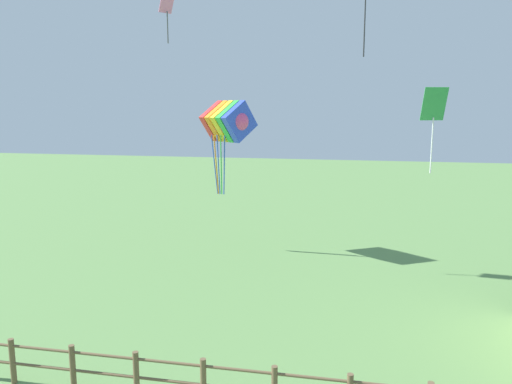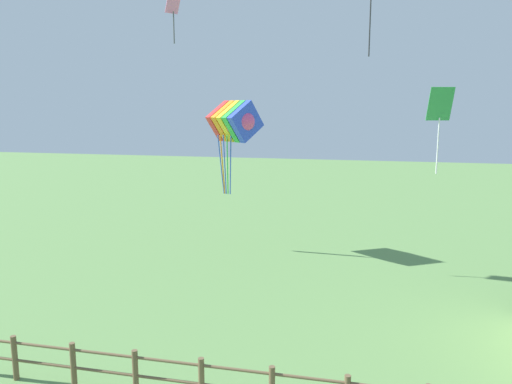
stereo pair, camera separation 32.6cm
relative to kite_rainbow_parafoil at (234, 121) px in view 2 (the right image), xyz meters
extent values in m
cylinder|color=brown|center=(-2.29, -12.56, -5.53)|extent=(0.14, 0.14, 1.16)
cylinder|color=brown|center=(-0.65, -12.56, -5.53)|extent=(0.14, 0.14, 1.16)
cylinder|color=brown|center=(0.99, -12.56, -5.53)|extent=(0.14, 0.14, 1.16)
cylinder|color=brown|center=(2.63, -12.56, -5.53)|extent=(0.14, 0.14, 1.16)
cylinder|color=brown|center=(3.45, -12.56, -5.12)|extent=(21.33, 0.07, 0.07)
ellipsoid|color=#E54C8C|center=(0.00, 0.00, 0.01)|extent=(3.09, 2.97, 1.88)
cube|color=red|center=(-0.67, 0.50, 0.01)|extent=(1.42, 1.74, 1.91)
cube|color=orange|center=(-0.33, 0.25, 0.01)|extent=(1.42, 1.74, 1.91)
cube|color=yellow|center=(0.00, 0.00, 0.01)|extent=(1.42, 1.74, 1.91)
cube|color=green|center=(0.34, -0.25, 0.01)|extent=(1.42, 1.74, 1.91)
cube|color=blue|center=(0.67, -0.50, 0.01)|extent=(1.42, 1.74, 1.91)
cylinder|color=blue|center=(-0.65, -0.10, -2.02)|extent=(0.24, 0.43, 2.82)
cylinder|color=orange|center=(-0.56, -0.14, -2.02)|extent=(0.15, 0.45, 2.82)
cylinder|color=blue|center=(-0.44, -0.18, -2.02)|extent=(0.05, 0.45, 2.82)
cylinder|color=green|center=(-0.30, -0.20, -2.02)|extent=(0.15, 0.45, 2.82)
cylinder|color=blue|center=(-0.15, -0.22, -2.02)|extent=(0.24, 0.43, 2.82)
cube|color=pink|center=(-1.88, -2.46, 4.86)|extent=(0.63, 0.70, 0.79)
cylinder|color=#4C4C51|center=(-1.88, -2.46, 3.88)|extent=(0.05, 0.05, 1.27)
cylinder|color=#2D2D33|center=(6.01, -3.61, 3.68)|extent=(0.05, 0.05, 2.45)
cube|color=green|center=(8.57, -3.47, 0.77)|extent=(0.95, 0.60, 1.18)
cylinder|color=white|center=(8.57, -3.47, -0.73)|extent=(0.05, 0.05, 2.02)
camera|label=1|loc=(5.88, -22.57, 0.68)|focal=35.00mm
camera|label=2|loc=(6.20, -22.50, 0.68)|focal=35.00mm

